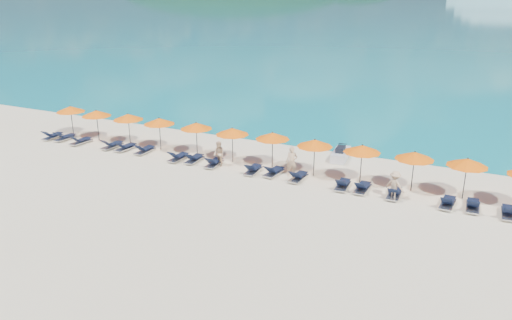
% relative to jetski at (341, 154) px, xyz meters
% --- Properties ---
extents(ground, '(1400.00, 1400.00, 0.00)m').
position_rel_jetski_xyz_m(ground, '(-3.30, -8.69, -0.36)').
color(ground, beige).
extents(headland_main, '(374.00, 242.00, 126.50)m').
position_rel_jetski_xyz_m(headland_main, '(-303.30, 531.31, -38.36)').
color(headland_main, black).
rests_on(headland_main, ground).
extents(headland_small, '(162.00, 126.00, 85.50)m').
position_rel_jetski_xyz_m(headland_small, '(-153.30, 551.31, -35.36)').
color(headland_small, black).
rests_on(headland_small, ground).
extents(jetski, '(1.16, 2.51, 0.87)m').
position_rel_jetski_xyz_m(jetski, '(0.00, 0.00, 0.00)').
color(jetski, silver).
rests_on(jetski, ground).
extents(beachgoer_a, '(0.75, 0.60, 1.79)m').
position_rel_jetski_xyz_m(beachgoer_a, '(-1.69, -4.25, 0.54)').
color(beachgoer_a, tan).
rests_on(beachgoer_a, ground).
extents(beachgoer_b, '(0.89, 0.74, 1.58)m').
position_rel_jetski_xyz_m(beachgoer_b, '(-6.40, -4.60, 0.43)').
color(beachgoer_b, tan).
rests_on(beachgoer_b, ground).
extents(beachgoer_c, '(1.11, 0.76, 1.56)m').
position_rel_jetski_xyz_m(beachgoer_c, '(4.42, -5.06, 0.43)').
color(beachgoer_c, tan).
rests_on(beachgoer_c, ground).
extents(umbrella_0, '(2.10, 2.10, 2.28)m').
position_rel_jetski_xyz_m(umbrella_0, '(-19.70, -3.45, 1.66)').
color(umbrella_0, black).
rests_on(umbrella_0, ground).
extents(umbrella_1, '(2.10, 2.10, 2.28)m').
position_rel_jetski_xyz_m(umbrella_1, '(-17.05, -3.62, 1.66)').
color(umbrella_1, black).
rests_on(umbrella_1, ground).
extents(umbrella_2, '(2.10, 2.10, 2.28)m').
position_rel_jetski_xyz_m(umbrella_2, '(-14.30, -3.46, 1.66)').
color(umbrella_2, black).
rests_on(umbrella_2, ground).
extents(umbrella_3, '(2.10, 2.10, 2.28)m').
position_rel_jetski_xyz_m(umbrella_3, '(-11.65, -3.47, 1.66)').
color(umbrella_3, black).
rests_on(umbrella_3, ground).
extents(umbrella_4, '(2.10, 2.10, 2.28)m').
position_rel_jetski_xyz_m(umbrella_4, '(-8.76, -3.39, 1.66)').
color(umbrella_4, black).
rests_on(umbrella_4, ground).
extents(umbrella_5, '(2.10, 2.10, 2.28)m').
position_rel_jetski_xyz_m(umbrella_5, '(-6.01, -3.53, 1.66)').
color(umbrella_5, black).
rests_on(umbrella_5, ground).
extents(umbrella_6, '(2.10, 2.10, 2.28)m').
position_rel_jetski_xyz_m(umbrella_6, '(-3.34, -3.35, 1.66)').
color(umbrella_6, black).
rests_on(umbrella_6, ground).
extents(umbrella_7, '(2.10, 2.10, 2.28)m').
position_rel_jetski_xyz_m(umbrella_7, '(-0.53, -3.63, 1.66)').
color(umbrella_7, black).
rests_on(umbrella_7, ground).
extents(umbrella_8, '(2.10, 2.10, 2.28)m').
position_rel_jetski_xyz_m(umbrella_8, '(2.21, -3.50, 1.66)').
color(umbrella_8, black).
rests_on(umbrella_8, ground).
extents(umbrella_9, '(2.10, 2.10, 2.28)m').
position_rel_jetski_xyz_m(umbrella_9, '(5.03, -3.44, 1.66)').
color(umbrella_9, black).
rests_on(umbrella_9, ground).
extents(umbrella_10, '(2.10, 2.10, 2.28)m').
position_rel_jetski_xyz_m(umbrella_10, '(7.65, -3.38, 1.66)').
color(umbrella_10, black).
rests_on(umbrella_10, ground).
extents(lounger_0, '(0.74, 1.74, 0.66)m').
position_rel_jetski_xyz_m(lounger_0, '(-20.35, -4.85, -0.12)').
color(lounger_0, silver).
rests_on(lounger_0, ground).
extents(lounger_1, '(0.73, 1.74, 0.66)m').
position_rel_jetski_xyz_m(lounger_1, '(-19.27, -4.70, -0.12)').
color(lounger_1, silver).
rests_on(lounger_1, ground).
extents(lounger_2, '(0.72, 1.73, 0.66)m').
position_rel_jetski_xyz_m(lounger_2, '(-17.55, -4.91, -0.12)').
color(lounger_2, silver).
rests_on(lounger_2, ground).
extents(lounger_3, '(0.77, 1.75, 0.66)m').
position_rel_jetski_xyz_m(lounger_3, '(-14.87, -4.70, -0.12)').
color(lounger_3, silver).
rests_on(lounger_3, ground).
extents(lounger_4, '(0.77, 1.75, 0.66)m').
position_rel_jetski_xyz_m(lounger_4, '(-13.74, -4.64, -0.12)').
color(lounger_4, silver).
rests_on(lounger_4, ground).
extents(lounger_5, '(0.65, 1.71, 0.66)m').
position_rel_jetski_xyz_m(lounger_5, '(-12.17, -4.58, -0.12)').
color(lounger_5, silver).
rests_on(lounger_5, ground).
extents(lounger_6, '(0.69, 1.72, 0.66)m').
position_rel_jetski_xyz_m(lounger_6, '(-9.27, -4.83, -0.12)').
color(lounger_6, silver).
rests_on(lounger_6, ground).
extents(lounger_7, '(0.72, 1.73, 0.66)m').
position_rel_jetski_xyz_m(lounger_7, '(-8.19, -4.66, -0.12)').
color(lounger_7, silver).
rests_on(lounger_7, ground).
extents(lounger_8, '(0.78, 1.75, 0.66)m').
position_rel_jetski_xyz_m(lounger_8, '(-6.66, -4.78, -0.12)').
color(lounger_8, silver).
rests_on(lounger_8, ground).
extents(lounger_9, '(0.73, 1.74, 0.66)m').
position_rel_jetski_xyz_m(lounger_9, '(-3.93, -4.80, -0.12)').
color(lounger_9, silver).
rests_on(lounger_9, ground).
extents(lounger_10, '(0.78, 1.75, 0.66)m').
position_rel_jetski_xyz_m(lounger_10, '(-2.68, -4.57, -0.12)').
color(lounger_10, silver).
rests_on(lounger_10, ground).
extents(lounger_11, '(0.70, 1.73, 0.66)m').
position_rel_jetski_xyz_m(lounger_11, '(-1.07, -4.74, -0.12)').
color(lounger_11, silver).
rests_on(lounger_11, ground).
extents(lounger_12, '(0.73, 1.74, 0.66)m').
position_rel_jetski_xyz_m(lounger_12, '(1.58, -4.79, -0.12)').
color(lounger_12, silver).
rests_on(lounger_12, ground).
extents(lounger_13, '(0.65, 1.71, 0.66)m').
position_rel_jetski_xyz_m(lounger_13, '(2.67, -4.74, -0.12)').
color(lounger_13, silver).
rests_on(lounger_13, ground).
extents(lounger_14, '(0.68, 1.72, 0.66)m').
position_rel_jetski_xyz_m(lounger_14, '(4.39, -4.78, -0.12)').
color(lounger_14, silver).
rests_on(lounger_14, ground).
extents(lounger_15, '(0.71, 1.73, 0.66)m').
position_rel_jetski_xyz_m(lounger_15, '(7.06, -4.82, -0.12)').
color(lounger_15, silver).
rests_on(lounger_15, ground).
extents(lounger_16, '(0.70, 1.73, 0.66)m').
position_rel_jetski_xyz_m(lounger_16, '(8.23, -4.65, -0.12)').
color(lounger_16, silver).
rests_on(lounger_16, ground).
extents(lounger_17, '(0.70, 1.73, 0.66)m').
position_rel_jetski_xyz_m(lounger_17, '(9.84, -4.76, -0.12)').
color(lounger_17, silver).
rests_on(lounger_17, ground).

